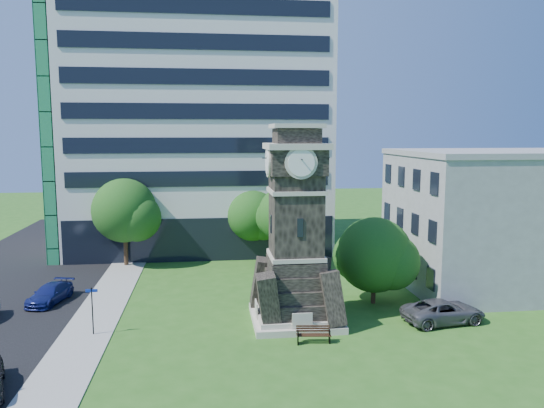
{
  "coord_description": "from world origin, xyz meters",
  "views": [
    {
      "loc": [
        -2.32,
        -29.53,
        11.68
      ],
      "look_at": [
        2.09,
        6.58,
        6.81
      ],
      "focal_mm": 35.0,
      "sensor_mm": 36.0,
      "label": 1
    }
  ],
  "objects": [
    {
      "name": "park_bench",
      "position": [
        3.44,
        -1.58,
        0.52
      ],
      "size": [
        1.9,
        0.51,
        0.98
      ],
      "rotation": [
        0.0,
        0.0,
        -0.12
      ],
      "color": "black",
      "rests_on": "ground"
    },
    {
      "name": "sidewalk",
      "position": [
        -9.5,
        5.0,
        0.03
      ],
      "size": [
        3.0,
        70.0,
        0.06
      ],
      "primitive_type": "cube",
      "color": "gray",
      "rests_on": "ground"
    },
    {
      "name": "clock_tower",
      "position": [
        3.0,
        2.0,
        5.28
      ],
      "size": [
        5.4,
        5.4,
        12.22
      ],
      "color": "beige",
      "rests_on": "ground"
    },
    {
      "name": "car_street_north",
      "position": [
        -13.31,
        7.63,
        0.63
      ],
      "size": [
        2.75,
        4.63,
        1.26
      ],
      "primitive_type": "imported",
      "rotation": [
        0.0,
        0.0,
        -0.24
      ],
      "color": "navy",
      "rests_on": "ground"
    },
    {
      "name": "tree_ne",
      "position": [
        4.42,
        14.97,
        4.54
      ],
      "size": [
        5.44,
        4.94,
        7.21
      ],
      "rotation": [
        0.0,
        0.0,
        -0.15
      ],
      "color": "#332114",
      "rests_on": "ground"
    },
    {
      "name": "street_sign",
      "position": [
        -9.07,
        1.1,
        1.78
      ],
      "size": [
        0.68,
        0.07,
        2.84
      ],
      "rotation": [
        0.0,
        0.0,
        -0.03
      ],
      "color": "black",
      "rests_on": "ground"
    },
    {
      "name": "tree_nw",
      "position": [
        -9.55,
        17.7,
        4.75
      ],
      "size": [
        6.2,
        5.63,
        7.77
      ],
      "rotation": [
        0.0,
        0.0,
        0.3
      ],
      "color": "#332114",
      "rests_on": "ground"
    },
    {
      "name": "office_tall",
      "position": [
        -3.2,
        25.84,
        14.22
      ],
      "size": [
        26.2,
        15.11,
        28.6
      ],
      "color": "silver",
      "rests_on": "ground"
    },
    {
      "name": "car_east_lot",
      "position": [
        12.08,
        0.59,
        0.72
      ],
      "size": [
        5.47,
        3.14,
        1.44
      ],
      "primitive_type": "imported",
      "rotation": [
        0.0,
        0.0,
        1.72
      ],
      "color": "#4E4D53",
      "rests_on": "ground"
    },
    {
      "name": "office_low",
      "position": [
        19.97,
        8.0,
        5.21
      ],
      "size": [
        15.2,
        12.2,
        10.4
      ],
      "color": "#999B9E",
      "rests_on": "ground"
    },
    {
      "name": "tree_nc",
      "position": [
        1.86,
        19.0,
        3.95
      ],
      "size": [
        5.31,
        4.83,
        6.53
      ],
      "rotation": [
        0.0,
        0.0,
        -0.15
      ],
      "color": "#332114",
      "rests_on": "ground"
    },
    {
      "name": "tree_east",
      "position": [
        9.0,
        4.8,
        3.29
      ],
      "size": [
        5.68,
        5.16,
        6.01
      ],
      "rotation": [
        0.0,
        0.0,
        0.38
      ],
      "color": "#332114",
      "rests_on": "ground"
    },
    {
      "name": "ground",
      "position": [
        0.0,
        0.0,
        0.0
      ],
      "size": [
        160.0,
        160.0,
        0.0
      ],
      "primitive_type": "plane",
      "color": "#275A19",
      "rests_on": "ground"
    }
  ]
}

